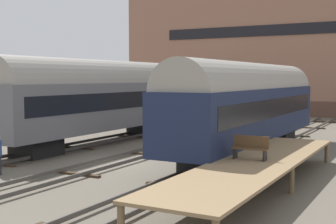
{
  "coord_description": "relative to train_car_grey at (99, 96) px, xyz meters",
  "views": [
    {
      "loc": [
        13.14,
        -18.7,
        4.23
      ],
      "look_at": [
        0.0,
        5.45,
        2.2
      ],
      "focal_mm": 50.0,
      "sensor_mm": 36.0,
      "label": 1
    }
  ],
  "objects": [
    {
      "name": "ground_plane",
      "position": [
        4.95,
        -5.39,
        -3.03
      ],
      "size": [
        200.0,
        200.0,
        0.0
      ],
      "primitive_type": "plane",
      "color": "#60594C"
    },
    {
      "name": "track_left",
      "position": [
        -0.0,
        -5.39,
        -2.89
      ],
      "size": [
        2.6,
        60.0,
        0.26
      ],
      "color": "#4C4742",
      "rests_on": "ground"
    },
    {
      "name": "track_middle",
      "position": [
        4.95,
        -5.39,
        -2.89
      ],
      "size": [
        2.6,
        60.0,
        0.26
      ],
      "color": "#4C4742",
      "rests_on": "ground"
    },
    {
      "name": "track_right",
      "position": [
        9.91,
        -5.39,
        -2.89
      ],
      "size": [
        2.6,
        60.0,
        0.26
      ],
      "color": "#4C4742",
      "rests_on": "ground"
    },
    {
      "name": "train_car_grey",
      "position": [
        0.0,
        0.0,
        0.0
      ],
      "size": [
        3.13,
        17.26,
        5.36
      ],
      "color": "black",
      "rests_on": "ground"
    },
    {
      "name": "train_car_navy",
      "position": [
        9.91,
        0.12,
        -0.16
      ],
      "size": [
        2.94,
        17.19,
        5.04
      ],
      "color": "black",
      "rests_on": "ground"
    },
    {
      "name": "station_platform",
      "position": [
        12.69,
        -7.14,
        -2.03
      ],
      "size": [
        2.94,
        14.6,
        1.08
      ],
      "color": "#8C704C",
      "rests_on": "ground"
    },
    {
      "name": "bench",
      "position": [
        12.36,
        -6.9,
        -1.47
      ],
      "size": [
        1.4,
        0.4,
        0.91
      ],
      "color": "brown",
      "rests_on": "station_platform"
    },
    {
      "name": "warehouse_building",
      "position": [
        4.5,
        32.99,
        5.55
      ],
      "size": [
        39.97,
        12.02,
        17.16
      ],
      "color": "brown",
      "rests_on": "ground"
    }
  ]
}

